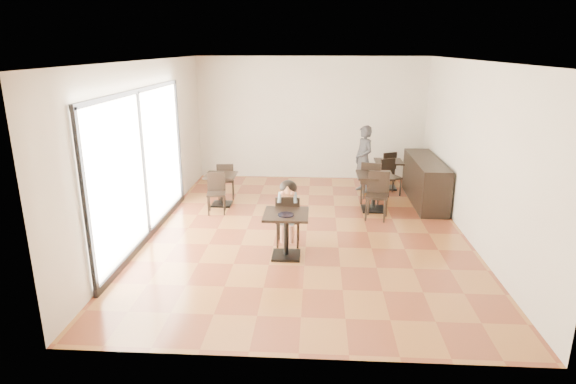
# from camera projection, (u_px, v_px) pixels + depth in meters

# --- Properties ---
(floor) EXTENTS (6.00, 8.00, 0.01)m
(floor) POSITION_uv_depth(u_px,v_px,m) (307.00, 231.00, 9.35)
(floor) COLOR brown
(floor) RESTS_ON ground
(ceiling) EXTENTS (6.00, 8.00, 0.01)m
(ceiling) POSITION_uv_depth(u_px,v_px,m) (309.00, 61.00, 8.42)
(ceiling) COLOR white
(ceiling) RESTS_ON floor
(wall_back) EXTENTS (6.00, 0.01, 3.20)m
(wall_back) POSITION_uv_depth(u_px,v_px,m) (311.00, 119.00, 12.71)
(wall_back) COLOR beige
(wall_back) RESTS_ON floor
(wall_front) EXTENTS (6.00, 0.01, 3.20)m
(wall_front) POSITION_uv_depth(u_px,v_px,m) (299.00, 229.00, 5.07)
(wall_front) COLOR beige
(wall_front) RESTS_ON floor
(wall_left) EXTENTS (0.01, 8.00, 3.20)m
(wall_left) POSITION_uv_depth(u_px,v_px,m) (149.00, 148.00, 9.06)
(wall_left) COLOR beige
(wall_left) RESTS_ON floor
(wall_right) EXTENTS (0.01, 8.00, 3.20)m
(wall_right) POSITION_uv_depth(u_px,v_px,m) (473.00, 152.00, 8.71)
(wall_right) COLOR beige
(wall_right) RESTS_ON floor
(storefront_window) EXTENTS (0.04, 4.50, 2.60)m
(storefront_window) POSITION_uv_depth(u_px,v_px,m) (142.00, 165.00, 8.64)
(storefront_window) COLOR white
(storefront_window) RESTS_ON floor
(child_table) EXTENTS (0.74, 0.74, 0.78)m
(child_table) POSITION_uv_depth(u_px,v_px,m) (286.00, 235.00, 8.10)
(child_table) COLOR black
(child_table) RESTS_ON floor
(child_chair) EXTENTS (0.42, 0.42, 0.94)m
(child_chair) POSITION_uv_depth(u_px,v_px,m) (288.00, 219.00, 8.60)
(child_chair) COLOR black
(child_chair) RESTS_ON floor
(child) EXTENTS (0.42, 0.59, 1.19)m
(child) POSITION_uv_depth(u_px,v_px,m) (288.00, 213.00, 8.56)
(child) COLOR slate
(child) RESTS_ON child_chair
(plate) EXTENTS (0.26, 0.26, 0.02)m
(plate) POSITION_uv_depth(u_px,v_px,m) (286.00, 215.00, 7.89)
(plate) COLOR black
(plate) RESTS_ON child_table
(pizza_slice) EXTENTS (0.28, 0.21, 0.06)m
(pizza_slice) POSITION_uv_depth(u_px,v_px,m) (288.00, 193.00, 8.26)
(pizza_slice) COLOR #D2C579
(pizza_slice) RESTS_ON child
(adult_patron) EXTENTS (0.60, 0.70, 1.63)m
(adult_patron) POSITION_uv_depth(u_px,v_px,m) (364.00, 159.00, 11.66)
(adult_patron) COLOR #353439
(adult_patron) RESTS_ON floor
(cafe_table_mid) EXTENTS (0.92, 0.92, 0.81)m
(cafe_table_mid) POSITION_uv_depth(u_px,v_px,m) (374.00, 192.00, 10.42)
(cafe_table_mid) COLOR black
(cafe_table_mid) RESTS_ON floor
(cafe_table_left) EXTENTS (0.76, 0.76, 0.71)m
(cafe_table_left) POSITION_uv_depth(u_px,v_px,m) (221.00, 190.00, 10.78)
(cafe_table_left) COLOR black
(cafe_table_left) RESTS_ON floor
(cafe_table_back) EXTENTS (0.89, 0.89, 0.71)m
(cafe_table_back) POSITION_uv_depth(u_px,v_px,m) (388.00, 175.00, 12.04)
(cafe_table_back) COLOR black
(cafe_table_back) RESTS_ON floor
(chair_mid_a) EXTENTS (0.53, 0.53, 0.97)m
(chair_mid_a) POSITION_uv_depth(u_px,v_px,m) (371.00, 182.00, 10.92)
(chair_mid_a) COLOR black
(chair_mid_a) RESTS_ON floor
(chair_mid_b) EXTENTS (0.53, 0.53, 0.97)m
(chair_mid_b) POSITION_uv_depth(u_px,v_px,m) (377.00, 196.00, 9.87)
(chair_mid_b) COLOR black
(chair_mid_b) RESTS_ON floor
(chair_left_a) EXTENTS (0.44, 0.44, 0.86)m
(chair_left_a) POSITION_uv_depth(u_px,v_px,m) (226.00, 180.00, 11.28)
(chair_left_a) COLOR black
(chair_left_a) RESTS_ON floor
(chair_left_b) EXTENTS (0.44, 0.44, 0.86)m
(chair_left_b) POSITION_uv_depth(u_px,v_px,m) (216.00, 194.00, 10.23)
(chair_left_b) COLOR black
(chair_left_b) RESTS_ON floor
(chair_back_a) EXTENTS (0.51, 0.51, 0.86)m
(chair_back_a) POSITION_uv_depth(u_px,v_px,m) (386.00, 167.00, 12.46)
(chair_back_a) COLOR black
(chair_back_a) RESTS_ON floor
(chair_back_b) EXTENTS (0.51, 0.51, 0.86)m
(chair_back_b) POSITION_uv_depth(u_px,v_px,m) (391.00, 178.00, 11.49)
(chair_back_b) COLOR black
(chair_back_b) RESTS_ON floor
(service_counter) EXTENTS (0.60, 2.40, 1.00)m
(service_counter) POSITION_uv_depth(u_px,v_px,m) (425.00, 181.00, 10.96)
(service_counter) COLOR black
(service_counter) RESTS_ON floor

